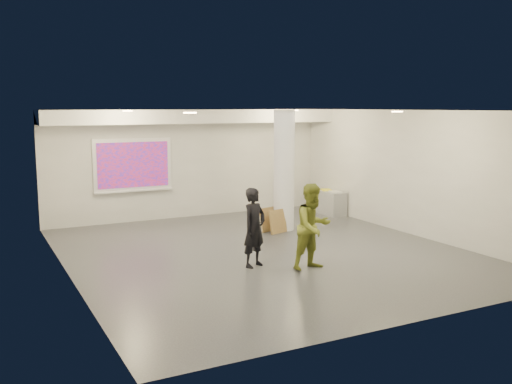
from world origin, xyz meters
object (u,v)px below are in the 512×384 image
column (284,171)px  projection_screen (133,166)px  woman (254,228)px  man (313,227)px  credenza (329,202)px

column → projection_screen: size_ratio=1.43×
woman → man: (0.91, -0.66, 0.05)m
projection_screen → credenza: size_ratio=1.83×
credenza → man: (-3.48, -4.56, 0.49)m
column → credenza: 2.80m
credenza → projection_screen: bearing=165.5°
projection_screen → credenza: 5.63m
column → projection_screen: 4.08m
column → projection_screen: (-3.10, 2.65, 0.03)m
projection_screen → credenza: (5.32, -1.41, -1.19)m
column → woman: 3.51m
credenza → woman: woman is taller
credenza → woman: bearing=-138.2°
column → projection_screen: bearing=139.4°
woman → man: 1.13m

